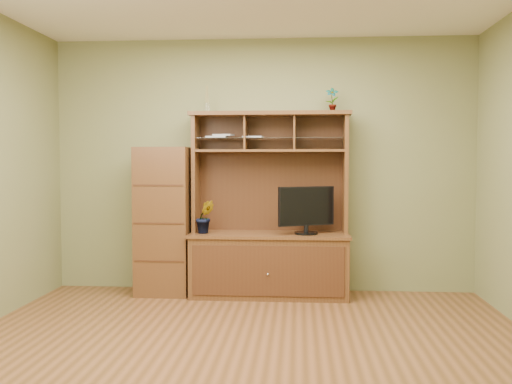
# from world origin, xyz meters

# --- Properties ---
(room) EXTENTS (4.54, 4.04, 2.74)m
(room) POSITION_xyz_m (0.00, 0.00, 1.35)
(room) COLOR #563518
(room) RESTS_ON ground
(media_hutch) EXTENTS (1.66, 0.61, 1.90)m
(media_hutch) POSITION_xyz_m (0.09, 1.73, 0.52)
(media_hutch) COLOR #432513
(media_hutch) RESTS_ON room
(monitor) EXTENTS (0.57, 0.32, 0.49)m
(monitor) POSITION_xyz_m (0.47, 1.65, 0.91)
(monitor) COLOR black
(monitor) RESTS_ON media_hutch
(orchid_plant) EXTENTS (0.22, 0.20, 0.34)m
(orchid_plant) POSITION_xyz_m (-0.57, 1.65, 0.82)
(orchid_plant) COLOR #2B531C
(orchid_plant) RESTS_ON media_hutch
(top_plant) EXTENTS (0.14, 0.09, 0.25)m
(top_plant) POSITION_xyz_m (0.73, 1.80, 2.03)
(top_plant) COLOR #2E5C20
(top_plant) RESTS_ON media_hutch
(reed_diffuser) EXTENTS (0.06, 0.06, 0.28)m
(reed_diffuser) POSITION_xyz_m (-0.57, 1.80, 2.01)
(reed_diffuser) COLOR silver
(reed_diffuser) RESTS_ON media_hutch
(magazines) EXTENTS (0.60, 0.19, 0.04)m
(magazines) POSITION_xyz_m (-0.32, 1.80, 1.65)
(magazines) COLOR #A9A9AE
(magazines) RESTS_ON media_hutch
(side_cabinet) EXTENTS (0.55, 0.50, 1.54)m
(side_cabinet) POSITION_xyz_m (-1.01, 1.73, 0.77)
(side_cabinet) COLOR #432513
(side_cabinet) RESTS_ON room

